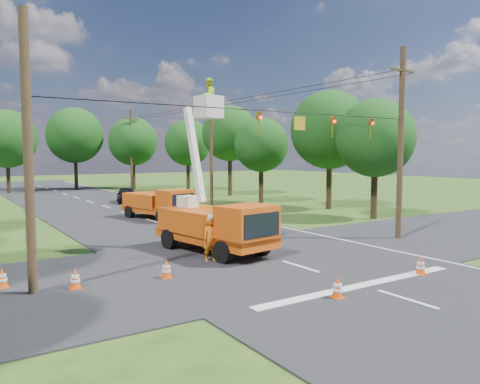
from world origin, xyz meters
TOP-DOWN VIEW (x-y plane):
  - ground at (0.00, 20.00)m, footprint 140.00×140.00m
  - road_main at (0.00, 20.00)m, footprint 12.00×100.00m
  - road_cross at (0.00, 2.00)m, footprint 56.00×10.00m
  - stop_bar at (0.00, -3.20)m, footprint 9.00×0.45m
  - edge_line at (5.60, 20.00)m, footprint 0.12×90.00m
  - bucket_truck at (-1.41, 4.20)m, footprint 3.27×6.53m
  - second_truck at (0.81, 15.83)m, footprint 3.40×6.00m
  - ground_worker at (-2.44, 2.89)m, footprint 0.68×0.45m
  - distant_car at (2.71, 27.53)m, footprint 2.86×4.58m
  - traffic_cone_0 at (-1.64, -3.70)m, footprint 0.38×0.38m
  - traffic_cone_1 at (3.01, -3.33)m, footprint 0.38×0.38m
  - traffic_cone_2 at (2.27, 7.52)m, footprint 0.38×0.38m
  - traffic_cone_3 at (2.14, 11.81)m, footprint 0.38×0.38m
  - traffic_cone_4 at (-5.14, 1.37)m, footprint 0.38×0.38m
  - traffic_cone_5 at (-8.23, 1.80)m, footprint 0.38×0.38m
  - traffic_cone_6 at (-10.25, 3.25)m, footprint 0.38×0.38m
  - traffic_cone_7 at (4.75, 16.47)m, footprint 0.38×0.38m
  - pole_right_near at (8.50, 2.00)m, footprint 1.80×0.30m
  - pole_right_mid at (8.50, 22.00)m, footprint 1.80×0.30m
  - pole_right_far at (8.50, 42.00)m, footprint 1.80×0.30m
  - pole_left at (-9.50, 2.00)m, footprint 0.30×0.30m
  - signal_span at (2.23, 1.99)m, footprint 18.00×0.29m
  - tree_right_a at (13.50, 8.00)m, footprint 5.40×5.40m
  - tree_right_b at (15.00, 14.00)m, footprint 6.40×6.40m
  - tree_right_c at (13.20, 21.00)m, footprint 5.00×5.00m
  - tree_right_d at (14.80, 29.00)m, footprint 6.00×6.00m
  - tree_right_e at (13.80, 37.00)m, footprint 5.60×5.60m
  - tree_far_a at (-5.00, 45.00)m, footprint 6.60×6.60m
  - tree_far_b at (3.00, 47.00)m, footprint 7.00×7.00m
  - tree_far_c at (9.50, 44.00)m, footprint 6.20×6.20m

SIDE VIEW (x-z plane):
  - ground at x=0.00m, z-range 0.00..0.00m
  - road_main at x=0.00m, z-range -0.03..0.03m
  - road_cross at x=0.00m, z-range -0.04..0.04m
  - stop_bar at x=0.00m, z-range -0.01..0.01m
  - edge_line at x=5.60m, z-range -0.01..0.01m
  - traffic_cone_0 at x=-1.64m, z-range 0.00..0.71m
  - traffic_cone_1 at x=3.01m, z-range 0.00..0.71m
  - traffic_cone_2 at x=2.27m, z-range 0.00..0.71m
  - traffic_cone_3 at x=2.14m, z-range 0.00..0.71m
  - traffic_cone_4 at x=-5.14m, z-range 0.00..0.71m
  - traffic_cone_5 at x=-8.23m, z-range 0.00..0.71m
  - traffic_cone_6 at x=-10.25m, z-range 0.00..0.71m
  - traffic_cone_7 at x=4.75m, z-range 0.00..0.71m
  - distant_car at x=2.71m, z-range 0.00..1.45m
  - ground_worker at x=-2.44m, z-range 0.00..1.85m
  - second_truck at x=0.81m, z-range 0.04..2.17m
  - bucket_truck at x=-1.41m, z-range -2.29..5.61m
  - pole_left at x=-9.50m, z-range 0.00..9.00m
  - pole_right_near at x=8.50m, z-range 0.11..10.11m
  - pole_right_mid at x=8.50m, z-range 0.11..10.11m
  - pole_right_far at x=8.50m, z-range 0.11..10.11m
  - tree_right_c at x=13.20m, z-range 1.40..9.23m
  - tree_right_a at x=13.50m, z-range 1.42..9.70m
  - tree_right_e at x=13.80m, z-range 1.50..10.12m
  - signal_span at x=2.23m, z-range 5.34..6.41m
  - tree_far_c at x=9.50m, z-range 1.47..10.65m
  - tree_far_a at x=-5.00m, z-range 1.44..10.94m
  - tree_right_b at x=15.00m, z-range 1.61..11.26m
  - tree_right_d at x=14.80m, z-range 1.83..11.53m
  - tree_far_b at x=3.00m, z-range 1.65..11.97m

